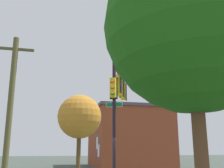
# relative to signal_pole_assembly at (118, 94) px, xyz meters

# --- Properties ---
(signal_pole_assembly) EXTENTS (4.95, 2.33, 7.46)m
(signal_pole_assembly) POSITION_rel_signal_pole_assembly_xyz_m (0.00, 0.00, 0.00)
(signal_pole_assembly) COLOR black
(signal_pole_assembly) RESTS_ON ground_plane
(utility_pole) EXTENTS (0.28, 1.80, 7.37)m
(utility_pole) POSITION_rel_signal_pole_assembly_xyz_m (-2.51, 5.91, -1.40)
(utility_pole) COLOR brown
(utility_pole) RESTS_ON ground_plane
(tree_mid) EXTENTS (3.18, 3.18, 5.79)m
(tree_mid) POSITION_rel_signal_pole_assembly_xyz_m (3.66, 1.96, -1.03)
(tree_mid) COLOR brown
(tree_mid) RESTS_ON ground_plane
(tree_far) EXTENTS (3.71, 3.71, 6.31)m
(tree_far) POSITION_rel_signal_pole_assembly_xyz_m (-11.08, 1.21, -0.77)
(tree_far) COLOR brown
(tree_far) RESTS_ON ground_plane
(brick_building) EXTENTS (9.42, 8.20, 6.42)m
(brick_building) POSITION_rel_signal_pole_assembly_xyz_m (13.88, -4.75, -2.00)
(brick_building) COLOR brown
(brick_building) RESTS_ON ground_plane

